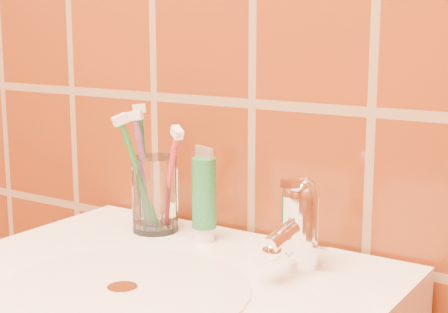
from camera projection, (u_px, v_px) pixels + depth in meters
The scene contains 7 objects.
glass_tumbler at pixel (155, 194), 1.02m from camera, with size 0.07×0.07×0.11m, color white.
toothpaste_tube at pixel (204, 197), 0.97m from camera, with size 0.04×0.03×0.14m.
faucet at pixel (298, 220), 0.86m from camera, with size 0.05×0.11×0.12m.
toothbrush_0 at pixel (169, 181), 0.99m from camera, with size 0.08×0.06×0.17m, color red, non-canonical shape.
toothbrush_1 at pixel (140, 176), 1.00m from camera, with size 0.05×0.07×0.19m, color #1E722D, non-canonical shape.
toothbrush_2 at pixel (144, 168), 1.02m from camera, with size 0.05×0.03×0.20m, color #1D6F45, non-canonical shape.
toothbrush_3 at pixel (144, 173), 1.01m from camera, with size 0.05×0.03×0.19m, color #794492, non-canonical shape.
Camera 1 is at (0.51, 0.34, 1.15)m, focal length 55.00 mm.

